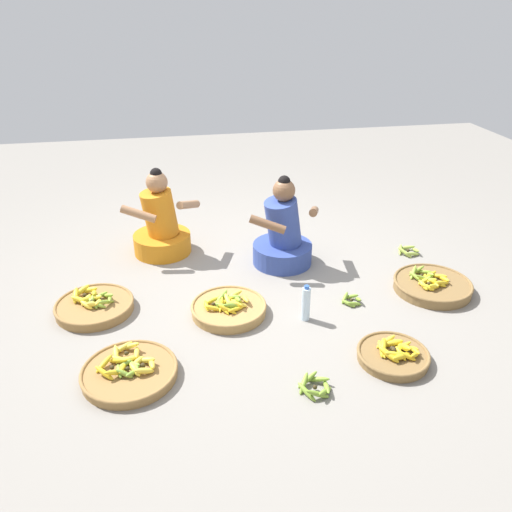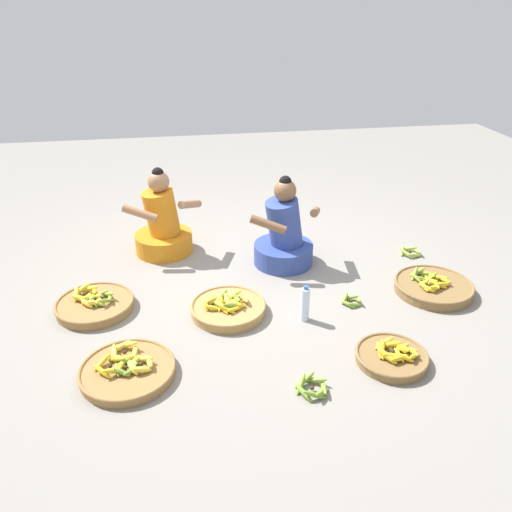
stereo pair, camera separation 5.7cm
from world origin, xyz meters
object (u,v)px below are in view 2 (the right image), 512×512
banana_basket_front_center (228,308)px  loose_bananas_front_right (351,301)px  loose_bananas_back_right (312,387)px  water_bottle (305,304)px  banana_basket_back_center (392,356)px  banana_basket_near_bicycle (127,370)px  banana_basket_mid_right (433,286)px  vendor_woman_front (284,236)px  loose_bananas_mid_left (410,252)px  banana_basket_near_vendor (95,304)px  vendor_woman_behind (163,226)px

banana_basket_front_center → loose_bananas_front_right: 0.95m
loose_bananas_back_right → water_bottle: water_bottle is taller
banana_basket_back_center → banana_basket_near_bicycle: banana_basket_back_center is taller
banana_basket_mid_right → banana_basket_near_bicycle: bearing=-165.4°
vendor_woman_front → loose_bananas_front_right: (0.37, -0.75, -0.23)m
banana_basket_mid_right → water_bottle: water_bottle is taller
banana_basket_front_center → banana_basket_mid_right: size_ratio=0.91×
banana_basket_mid_right → loose_bananas_front_right: bearing=-175.0°
loose_bananas_mid_left → vendor_woman_front: bearing=178.2°
water_bottle → banana_basket_back_center: bearing=-52.0°
banana_basket_near_bicycle → banana_basket_near_vendor: bearing=109.4°
vendor_woman_behind → banana_basket_front_center: size_ratio=1.42×
loose_bananas_mid_left → loose_bananas_back_right: (-1.36, -1.60, 0.00)m
banana_basket_near_vendor → water_bottle: (1.53, -0.40, 0.09)m
vendor_woman_front → banana_basket_near_bicycle: (-1.29, -1.30, -0.22)m
banana_basket_front_center → loose_bananas_back_right: size_ratio=2.45×
banana_basket_mid_right → loose_bananas_mid_left: 0.66m
water_bottle → loose_bananas_mid_left: bearing=35.1°
banana_basket_near_vendor → loose_bananas_front_right: size_ratio=3.26×
vendor_woman_front → banana_basket_near_bicycle: 1.84m
vendor_woman_front → water_bottle: vendor_woman_front is taller
banana_basket_near_vendor → banana_basket_mid_right: 2.65m
loose_bananas_front_right → banana_basket_back_center: bearing=-87.7°
vendor_woman_front → banana_basket_front_center: bearing=-129.0°
loose_bananas_front_right → water_bottle: bearing=-160.3°
banana_basket_front_center → banana_basket_back_center: 1.23m
vendor_woman_front → banana_basket_near_bicycle: bearing=-134.6°
vendor_woman_behind → water_bottle: (1.00, -1.30, -0.12)m
banana_basket_near_bicycle → banana_basket_mid_right: bearing=14.6°
banana_basket_back_center → vendor_woman_behind: bearing=127.7°
vendor_woman_front → banana_basket_mid_right: vendor_woman_front is taller
vendor_woman_front → water_bottle: 0.90m
vendor_woman_front → water_bottle: bearing=-92.4°
vendor_woman_behind → banana_basket_back_center: (1.44, -1.86, -0.21)m
vendor_woman_behind → banana_basket_back_center: bearing=-52.3°
banana_basket_front_center → loose_bananas_back_right: (0.40, -0.92, -0.02)m
banana_basket_near_vendor → loose_bananas_mid_left: banana_basket_near_vendor is taller
vendor_woman_front → loose_bananas_front_right: size_ratio=4.48×
banana_basket_near_vendor → water_bottle: 1.59m
banana_basket_mid_right → loose_bananas_front_right: size_ratio=3.43×
banana_basket_front_center → banana_basket_near_vendor: bearing=167.4°
vendor_woman_front → water_bottle: size_ratio=2.83×
vendor_woman_behind → water_bottle: bearing=-52.4°
banana_basket_near_vendor → loose_bananas_mid_left: size_ratio=2.64×
banana_basket_near_vendor → vendor_woman_front: bearing=17.5°
banana_basket_front_center → loose_bananas_front_right: (0.95, -0.03, -0.02)m
loose_bananas_back_right → loose_bananas_front_right: size_ratio=1.28×
vendor_woman_behind → loose_bananas_back_right: (0.85, -2.05, -0.23)m
banana_basket_front_center → banana_basket_mid_right: banana_basket_front_center is taller
vendor_woman_behind → loose_bananas_back_right: 2.23m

